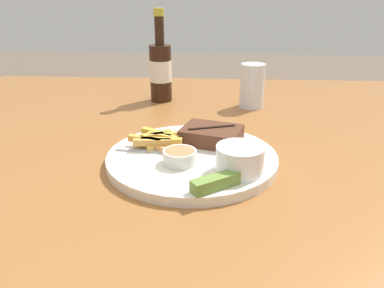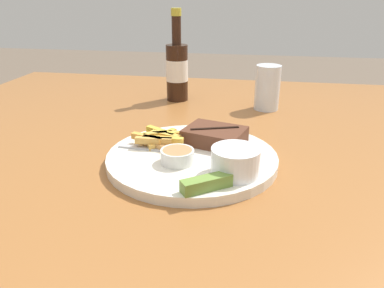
% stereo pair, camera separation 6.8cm
% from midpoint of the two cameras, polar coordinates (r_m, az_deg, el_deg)
% --- Properties ---
extents(dining_table, '(1.48, 1.40, 0.77)m').
position_cam_midpoint_polar(dining_table, '(0.73, -2.71, -7.46)').
color(dining_table, '#935B2D').
rests_on(dining_table, ground_plane).
extents(dinner_plate, '(0.31, 0.31, 0.02)m').
position_cam_midpoint_polar(dinner_plate, '(0.69, -2.82, -2.27)').
color(dinner_plate, silver).
rests_on(dinner_plate, dining_table).
extents(steak_portion, '(0.13, 0.11, 0.03)m').
position_cam_midpoint_polar(steak_portion, '(0.74, 0.35, 1.33)').
color(steak_portion, '#512D1E').
rests_on(steak_portion, dinner_plate).
extents(fries_pile, '(0.11, 0.12, 0.02)m').
position_cam_midpoint_polar(fries_pile, '(0.73, -8.06, 0.52)').
color(fries_pile, gold).
rests_on(fries_pile, dinner_plate).
extents(coleslaw_cup, '(0.08, 0.08, 0.05)m').
position_cam_midpoint_polar(coleslaw_cup, '(0.61, 4.18, -2.18)').
color(coleslaw_cup, white).
rests_on(coleslaw_cup, dinner_plate).
extents(dipping_sauce_cup, '(0.06, 0.06, 0.02)m').
position_cam_midpoint_polar(dipping_sauce_cup, '(0.65, -4.89, -1.93)').
color(dipping_sauce_cup, silver).
rests_on(dipping_sauce_cup, dinner_plate).
extents(pickle_spear, '(0.08, 0.06, 0.02)m').
position_cam_midpoint_polar(pickle_spear, '(0.57, 0.19, -5.95)').
color(pickle_spear, olive).
rests_on(pickle_spear, dinner_plate).
extents(fork_utensil, '(0.13, 0.02, 0.00)m').
position_cam_midpoint_polar(fork_utensil, '(0.71, -9.48, -1.06)').
color(fork_utensil, '#B7B7BC').
rests_on(fork_utensil, dinner_plate).
extents(beer_bottle, '(0.06, 0.06, 0.25)m').
position_cam_midpoint_polar(beer_bottle, '(1.07, -6.66, 11.21)').
color(beer_bottle, black).
rests_on(beer_bottle, dining_table).
extents(drinking_glass, '(0.07, 0.07, 0.12)m').
position_cam_midpoint_polar(drinking_glass, '(1.02, 7.25, 8.76)').
color(drinking_glass, silver).
rests_on(drinking_glass, dining_table).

